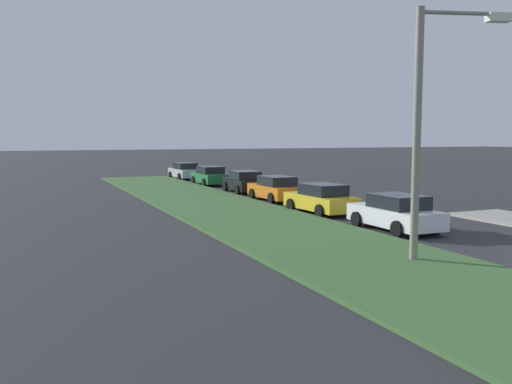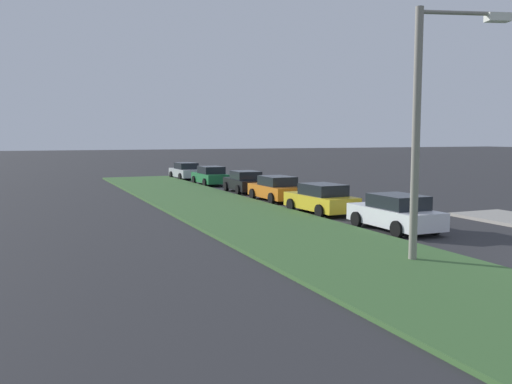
{
  "view_description": "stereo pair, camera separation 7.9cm",
  "coord_description": "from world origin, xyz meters",
  "px_view_note": "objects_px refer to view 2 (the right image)",
  "views": [
    {
      "loc": [
        -10.33,
        15.85,
        3.78
      ],
      "look_at": [
        13.64,
        5.59,
        1.13
      ],
      "focal_mm": 38.4,
      "sensor_mm": 36.0,
      "label": 1
    },
    {
      "loc": [
        -10.37,
        15.78,
        3.78
      ],
      "look_at": [
        13.64,
        5.59,
        1.13
      ],
      "focal_mm": 38.4,
      "sensor_mm": 36.0,
      "label": 2
    }
  ],
  "objects_px": {
    "parked_car_white": "(395,213)",
    "parked_car_green": "(211,176)",
    "parked_car_orange": "(276,189)",
    "streetlight": "(428,116)",
    "parked_car_black": "(245,182)",
    "parked_car_silver": "(186,171)",
    "parked_car_yellow": "(321,199)"
  },
  "relations": [
    {
      "from": "parked_car_white",
      "to": "parked_car_green",
      "type": "distance_m",
      "value": 22.84
    },
    {
      "from": "parked_car_white",
      "to": "parked_car_orange",
      "type": "xyz_separation_m",
      "value": [
        11.18,
        0.07,
        0.0
      ]
    },
    {
      "from": "streetlight",
      "to": "parked_car_white",
      "type": "bearing_deg",
      "value": -28.71
    },
    {
      "from": "parked_car_black",
      "to": "parked_car_silver",
      "type": "bearing_deg",
      "value": 5.19
    },
    {
      "from": "parked_car_white",
      "to": "parked_car_orange",
      "type": "distance_m",
      "value": 11.18
    },
    {
      "from": "parked_car_yellow",
      "to": "parked_car_silver",
      "type": "bearing_deg",
      "value": -2.55
    },
    {
      "from": "parked_car_white",
      "to": "parked_car_green",
      "type": "height_order",
      "value": "same"
    },
    {
      "from": "parked_car_yellow",
      "to": "streetlight",
      "type": "height_order",
      "value": "streetlight"
    },
    {
      "from": "parked_car_white",
      "to": "parked_car_yellow",
      "type": "height_order",
      "value": "same"
    },
    {
      "from": "parked_car_silver",
      "to": "parked_car_green",
      "type": "bearing_deg",
      "value": 178.88
    },
    {
      "from": "parked_car_black",
      "to": "parked_car_green",
      "type": "relative_size",
      "value": 1.01
    },
    {
      "from": "parked_car_yellow",
      "to": "parked_car_orange",
      "type": "xyz_separation_m",
      "value": [
        5.66,
        -0.2,
        0.0
      ]
    },
    {
      "from": "parked_car_orange",
      "to": "parked_car_black",
      "type": "relative_size",
      "value": 0.98
    },
    {
      "from": "parked_car_white",
      "to": "parked_car_silver",
      "type": "distance_m",
      "value": 29.44
    },
    {
      "from": "parked_car_yellow",
      "to": "parked_car_green",
      "type": "height_order",
      "value": "same"
    },
    {
      "from": "parked_car_orange",
      "to": "parked_car_yellow",
      "type": "bearing_deg",
      "value": 177.47
    },
    {
      "from": "parked_car_yellow",
      "to": "parked_car_orange",
      "type": "height_order",
      "value": "same"
    },
    {
      "from": "parked_car_black",
      "to": "parked_car_silver",
      "type": "distance_m",
      "value": 13.01
    },
    {
      "from": "parked_car_yellow",
      "to": "parked_car_silver",
      "type": "distance_m",
      "value": 23.92
    },
    {
      "from": "parked_car_yellow",
      "to": "parked_car_orange",
      "type": "bearing_deg",
      "value": -4.96
    },
    {
      "from": "parked_car_green",
      "to": "streetlight",
      "type": "relative_size",
      "value": 0.58
    },
    {
      "from": "parked_car_yellow",
      "to": "parked_car_black",
      "type": "bearing_deg",
      "value": -4.66
    },
    {
      "from": "parked_car_white",
      "to": "parked_car_black",
      "type": "distance_m",
      "value": 16.43
    },
    {
      "from": "parked_car_black",
      "to": "parked_car_green",
      "type": "bearing_deg",
      "value": 5.99
    },
    {
      "from": "parked_car_yellow",
      "to": "parked_car_black",
      "type": "height_order",
      "value": "same"
    },
    {
      "from": "parked_car_white",
      "to": "streetlight",
      "type": "bearing_deg",
      "value": 151.03
    },
    {
      "from": "parked_car_orange",
      "to": "parked_car_green",
      "type": "bearing_deg",
      "value": 0.49
    },
    {
      "from": "parked_car_black",
      "to": "parked_car_orange",
      "type": "bearing_deg",
      "value": -178.36
    },
    {
      "from": "parked_car_yellow",
      "to": "parked_car_orange",
      "type": "relative_size",
      "value": 1.02
    },
    {
      "from": "streetlight",
      "to": "parked_car_silver",
      "type": "bearing_deg",
      "value": -3.79
    },
    {
      "from": "parked_car_white",
      "to": "parked_car_yellow",
      "type": "bearing_deg",
      "value": 2.52
    },
    {
      "from": "parked_car_yellow",
      "to": "streetlight",
      "type": "xyz_separation_m",
      "value": [
        -10.49,
        2.46,
        3.67
      ]
    }
  ]
}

